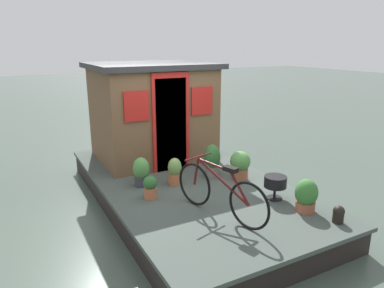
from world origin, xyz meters
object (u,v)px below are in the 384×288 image
Objects in this scene: houseboat_cabin at (152,111)px; mooring_bollard at (339,214)px; potted_plant_ivy at (150,187)px; potted_plant_mint at (240,165)px; potted_plant_thyme at (306,195)px; charcoal_grill at (275,183)px; potted_plant_succulent at (212,161)px; potted_plant_basil at (141,171)px; bicycle at (220,191)px; potted_plant_sage at (175,172)px.

houseboat_cabin reaches higher than mooring_bollard.
potted_plant_mint is at bearing -89.60° from potted_plant_ivy.
charcoal_grill is at bearing 11.33° from potted_plant_thyme.
houseboat_cabin is 6.54× the size of potted_plant_ivy.
potted_plant_succulent is (1.77, 0.46, 0.06)m from potted_plant_thyme.
potted_plant_mint is at bearing -107.93° from potted_plant_basil.
charcoal_grill is at bearing -163.62° from houseboat_cabin.
bicycle is 4.39× the size of potted_plant_ivy.
bicycle is 3.11× the size of potted_plant_mint.
potted_plant_basil is at bearing 150.84° from houseboat_cabin.
potted_plant_basil is (0.52, 1.61, -0.02)m from potted_plant_mint.
potted_plant_mint is 1.39× the size of charcoal_grill.
bicycle is 6.61× the size of mooring_bollard.
potted_plant_sage is at bearing -110.42° from potted_plant_basil.
potted_plant_basil is at bearing 37.38° from mooring_bollard.
houseboat_cabin is 3.03m from charcoal_grill.
potted_plant_sage is at bearing 41.06° from charcoal_grill.
potted_plant_succulent is at bearing 47.68° from potted_plant_mint.
houseboat_cabin is 4.04m from mooring_bollard.
potted_plant_thyme is 1.99× the size of mooring_bollard.
potted_plant_basil is 2.16m from charcoal_grill.
potted_plant_succulent is at bearing -163.28° from houseboat_cabin.
potted_plant_mint reaches higher than potted_plant_sage.
potted_plant_succulent is (-1.58, -0.47, -0.67)m from houseboat_cabin.
houseboat_cabin is 6.47× the size of charcoal_grill.
potted_plant_basil is at bearing 20.50° from bicycle.
potted_plant_succulent is 1.63× the size of charcoal_grill.
bicycle is at bearing 54.86° from mooring_bollard.
potted_plant_thyme is 2.13m from potted_plant_sage.
potted_plant_basil is (-1.39, 0.77, -0.72)m from houseboat_cabin.
potted_plant_thyme is at bearing -129.00° from potted_plant_ivy.
potted_plant_sage is 0.90× the size of potted_plant_mint.
potted_plant_ivy is at bearing 51.00° from potted_plant_thyme.
houseboat_cabin is 3.56m from potted_plant_thyme.
potted_plant_mint is 0.92m from charcoal_grill.
mooring_bollard is (-3.80, -1.07, -0.85)m from houseboat_cabin.
potted_plant_succulent is 2.31m from mooring_bollard.
potted_plant_mint is at bearing 7.00° from mooring_bollard.
mooring_bollard is (-2.22, -1.33, -0.10)m from potted_plant_sage.
potted_plant_ivy is at bearing 156.65° from houseboat_cabin.
houseboat_cabin reaches higher than potted_plant_succulent.
charcoal_grill is at bearing -138.94° from potted_plant_sage.
potted_plant_ivy is 0.99× the size of charcoal_grill.
bicycle is at bearing -177.99° from potted_plant_sage.
potted_plant_thyme is 0.49m from mooring_bollard.
potted_plant_basil reaches higher than potted_plant_ivy.
bicycle reaches higher than potted_plant_mint.
potted_plant_thyme is at bearing -176.15° from potted_plant_mint.
potted_plant_mint is at bearing -106.72° from potted_plant_sage.
mooring_bollard is at bearing -163.33° from potted_plant_thyme.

